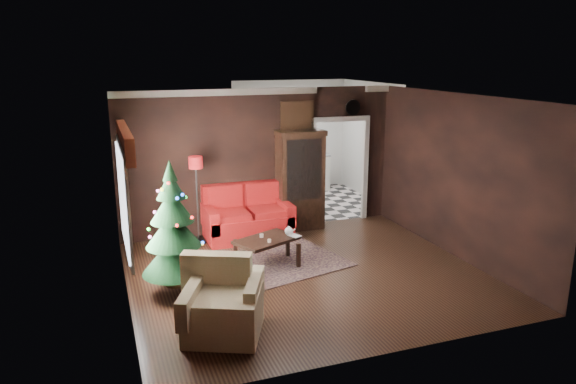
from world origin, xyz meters
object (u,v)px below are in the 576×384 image
object	(u,v)px
armchair	(223,300)
teapot	(289,231)
christmas_tree	(173,226)
wall_clock	(353,107)
curio_cabinet	(300,182)
coffee_table	(267,252)
loveseat	(248,213)
kitchen_table	(304,191)
floor_lamp	(197,200)

from	to	relation	value
armchair	teapot	world-z (taller)	armchair
christmas_tree	wall_clock	distance (m)	4.90
teapot	curio_cabinet	bearing A→B (deg)	63.04
armchair	coffee_table	bearing A→B (deg)	83.27
curio_cabinet	christmas_tree	size ratio (longest dim) A/B	1.06
teapot	loveseat	bearing A→B (deg)	102.73
loveseat	armchair	size ratio (longest dim) A/B	1.74
teapot	armchair	bearing A→B (deg)	-128.32
coffee_table	kitchen_table	distance (m)	3.63
curio_cabinet	teapot	xyz separation A→B (m)	(-0.83, -1.63, -0.41)
coffee_table	wall_clock	distance (m)	3.73
loveseat	floor_lamp	size ratio (longest dim) A/B	1.04
curio_cabinet	floor_lamp	xyz separation A→B (m)	(-2.10, -0.21, -0.12)
loveseat	christmas_tree	size ratio (longest dim) A/B	0.94
floor_lamp	armchair	world-z (taller)	floor_lamp
christmas_tree	curio_cabinet	bearing A→B (deg)	38.96
coffee_table	wall_clock	bearing A→B (deg)	37.20
coffee_table	teapot	bearing A→B (deg)	5.12
curio_cabinet	kitchen_table	bearing A→B (deg)	65.56
curio_cabinet	christmas_tree	world-z (taller)	christmas_tree
curio_cabinet	armchair	world-z (taller)	curio_cabinet
floor_lamp	kitchen_table	size ratio (longest dim) A/B	2.17
christmas_tree	coffee_table	world-z (taller)	christmas_tree
loveseat	kitchen_table	world-z (taller)	loveseat
teapot	kitchen_table	bearing A→B (deg)	64.20
floor_lamp	christmas_tree	distance (m)	2.21
armchair	wall_clock	bearing A→B (deg)	70.83
kitchen_table	loveseat	bearing A→B (deg)	-137.49
floor_lamp	curio_cabinet	bearing A→B (deg)	5.62
christmas_tree	kitchen_table	world-z (taller)	christmas_tree
loveseat	armchair	xyz separation A→B (m)	(-1.28, -3.43, -0.04)
curio_cabinet	armchair	xyz separation A→B (m)	(-2.43, -3.65, -0.49)
armchair	kitchen_table	distance (m)	5.94
armchair	wall_clock	xyz separation A→B (m)	(3.63, 3.83, 1.92)
loveseat	coffee_table	world-z (taller)	loveseat
christmas_tree	kitchen_table	distance (m)	5.13
armchair	christmas_tree	bearing A→B (deg)	130.37
christmas_tree	teapot	world-z (taller)	christmas_tree
christmas_tree	wall_clock	xyz separation A→B (m)	(4.02, 2.46, 1.33)
christmas_tree	coffee_table	distance (m)	1.89
loveseat	floor_lamp	world-z (taller)	floor_lamp
loveseat	curio_cabinet	bearing A→B (deg)	10.83
floor_lamp	teapot	bearing A→B (deg)	-48.39
floor_lamp	teapot	world-z (taller)	floor_lamp
kitchen_table	armchair	bearing A→B (deg)	-121.20
curio_cabinet	kitchen_table	distance (m)	1.67
teapot	kitchen_table	distance (m)	3.41
wall_clock	teapot	bearing A→B (deg)	-138.24
curio_cabinet	coffee_table	xyz separation A→B (m)	(-1.24, -1.67, -0.71)
loveseat	kitchen_table	bearing A→B (deg)	42.51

